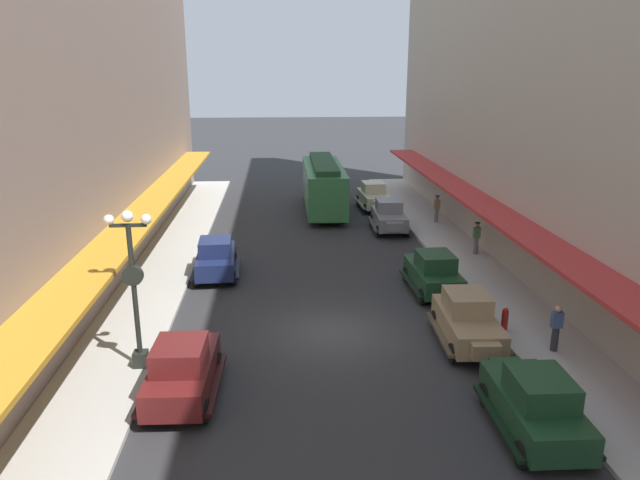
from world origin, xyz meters
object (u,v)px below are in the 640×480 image
(parked_car_2, at_px, (182,368))
(parked_car_3, at_px, (467,319))
(parked_car_0, at_px, (216,257))
(parked_car_6, at_px, (374,196))
(fire_hydrant, at_px, (505,318))
(parked_car_4, at_px, (433,272))
(parked_car_1, at_px, (389,215))
(pedestrian_1, at_px, (437,208))
(pedestrian_2, at_px, (556,328))
(pedestrian_0, at_px, (476,238))
(parked_car_5, at_px, (535,402))
(lamp_post_with_clock, at_px, (134,283))
(streetcar, at_px, (324,184))

(parked_car_2, height_order, parked_car_3, same)
(parked_car_0, height_order, parked_car_6, same)
(fire_hydrant, bearing_deg, parked_car_0, 148.07)
(parked_car_4, distance_m, parked_car_6, 15.83)
(parked_car_2, bearing_deg, parked_car_3, 16.70)
(parked_car_1, height_order, fire_hydrant, parked_car_1)
(parked_car_6, bearing_deg, pedestrian_1, -53.71)
(parked_car_2, height_order, pedestrian_2, parked_car_2)
(parked_car_6, relative_size, pedestrian_0, 2.58)
(parked_car_5, distance_m, lamp_post_with_clock, 12.12)
(parked_car_1, distance_m, parked_car_4, 10.16)
(parked_car_2, bearing_deg, parked_car_6, 68.13)
(parked_car_1, xyz_separation_m, pedestrian_0, (3.55, -5.33, 0.07))
(fire_hydrant, distance_m, pedestrian_2, 2.14)
(parked_car_5, distance_m, pedestrian_0, 15.57)
(parked_car_1, distance_m, parked_car_5, 20.50)
(parked_car_3, bearing_deg, parked_car_4, 88.94)
(parked_car_2, bearing_deg, streetcar, 75.61)
(parked_car_0, distance_m, pedestrian_2, 15.05)
(lamp_post_with_clock, distance_m, pedestrian_0, 18.39)
(parked_car_0, distance_m, pedestrian_1, 15.43)
(parked_car_1, height_order, pedestrian_0, parked_car_1)
(pedestrian_0, bearing_deg, parked_car_4, -126.07)
(parked_car_5, bearing_deg, streetcar, 97.89)
(pedestrian_0, xyz_separation_m, pedestrian_2, (-0.89, -10.83, -0.02))
(parked_car_6, height_order, fire_hydrant, parked_car_6)
(parked_car_1, relative_size, pedestrian_2, 2.62)
(parked_car_4, bearing_deg, pedestrian_1, 74.32)
(parked_car_6, bearing_deg, lamp_post_with_clock, -116.89)
(pedestrian_1, bearing_deg, parked_car_4, -105.68)
(parked_car_0, bearing_deg, pedestrian_1, 33.98)
(parked_car_3, height_order, streetcar, streetcar)
(pedestrian_0, bearing_deg, parked_car_5, -103.01)
(parked_car_4, height_order, parked_car_6, same)
(pedestrian_1, bearing_deg, streetcar, 149.02)
(parked_car_0, height_order, parked_car_3, same)
(parked_car_4, bearing_deg, fire_hydrant, -69.13)
(parked_car_0, bearing_deg, parked_car_2, -89.73)
(parked_car_6, height_order, pedestrian_2, parked_car_6)
(parked_car_2, bearing_deg, parked_car_5, -14.77)
(parked_car_1, distance_m, pedestrian_0, 6.41)
(parked_car_4, bearing_deg, parked_car_1, 90.18)
(pedestrian_0, distance_m, pedestrian_1, 6.58)
(parked_car_0, distance_m, parked_car_6, 16.16)
(parked_car_3, xyz_separation_m, parked_car_5, (0.10, -5.35, 0.00))
(pedestrian_2, bearing_deg, lamp_post_with_clock, -179.67)
(parked_car_4, bearing_deg, parked_car_0, 163.81)
(parked_car_3, distance_m, pedestrian_2, 2.91)
(parked_car_4, relative_size, lamp_post_with_clock, 0.83)
(streetcar, bearing_deg, pedestrian_1, -30.98)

